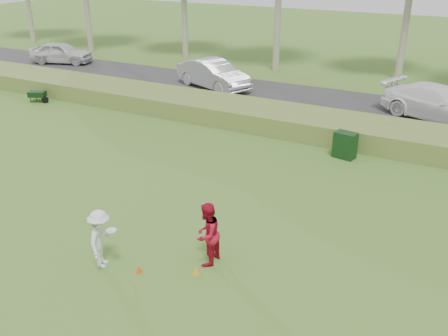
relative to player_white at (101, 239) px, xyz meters
The scene contains 12 objects.
ground 1.65m from the player_white, 30.42° to the left, with size 120.00×120.00×0.00m, color #3D6923.
reed_strip 12.79m from the player_white, 84.49° to the left, with size 80.00×3.00×0.90m, color #57702D.
park_road 17.78m from the player_white, 86.04° to the left, with size 80.00×6.00×0.06m, color #2D2D2D.
player_white is the anchor object (origin of this frame).
player_red 2.84m from the player_white, 30.10° to the left, with size 0.88×0.69×1.81m, color #AD0E28.
cone_orange 1.31m from the player_white, ahead, with size 0.18×0.18×0.19m, color #F9400D.
cone_yellow 2.69m from the player_white, 18.90° to the left, with size 0.22×0.22×0.24m, color orange.
utility_cabinet 11.21m from the player_white, 70.57° to the left, with size 0.87×0.55×1.09m, color black.
wheelbarrow 17.16m from the player_white, 142.33° to the left, with size 1.27×0.88×0.60m.
car_left 26.97m from the player_white, 136.72° to the left, with size 1.80×4.48×1.53m, color silver.
car_mid 18.61m from the player_white, 109.72° to the left, with size 1.79×5.14×1.69m, color silver.
car_right 18.60m from the player_white, 69.43° to the left, with size 2.32×5.71×1.66m, color white.
Camera 1 is at (7.01, -9.23, 7.97)m, focal length 40.00 mm.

